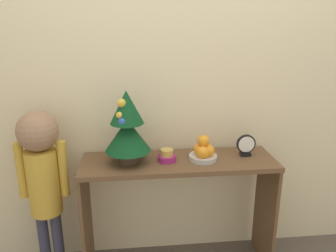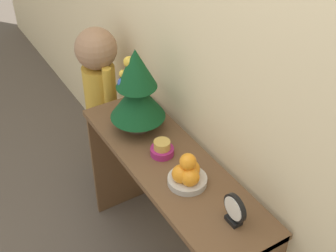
% 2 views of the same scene
% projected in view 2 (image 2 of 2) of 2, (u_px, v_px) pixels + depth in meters
% --- Properties ---
extents(back_wall, '(7.00, 0.05, 2.50)m').
position_uv_depth(back_wall, '(218.00, 57.00, 1.94)').
color(back_wall, beige).
rests_on(back_wall, ground_plane).
extents(console_table, '(1.19, 0.37, 0.77)m').
position_uv_depth(console_table, '(171.00, 191.00, 2.24)').
color(console_table, brown).
rests_on(console_table, ground_plane).
extents(mini_tree, '(0.27, 0.27, 0.44)m').
position_uv_depth(mini_tree, '(137.00, 90.00, 2.20)').
color(mini_tree, '#4C3828').
rests_on(mini_tree, console_table).
extents(fruit_bowl, '(0.17, 0.17, 0.16)m').
position_uv_depth(fruit_bowl, '(187.00, 174.00, 1.99)').
color(fruit_bowl, '#B7B2A8').
rests_on(fruit_bowl, console_table).
extents(singing_bowl, '(0.11, 0.11, 0.07)m').
position_uv_depth(singing_bowl, '(162.00, 149.00, 2.16)').
color(singing_bowl, '#9E2366').
rests_on(singing_bowl, console_table).
extents(desk_clock, '(0.12, 0.04, 0.14)m').
position_uv_depth(desk_clock, '(234.00, 210.00, 1.81)').
color(desk_clock, black).
rests_on(desk_clock, console_table).
extents(child_figure, '(0.30, 0.24, 1.10)m').
position_uv_depth(child_figure, '(100.00, 86.00, 2.72)').
color(child_figure, '#38384C').
rests_on(child_figure, ground_plane).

